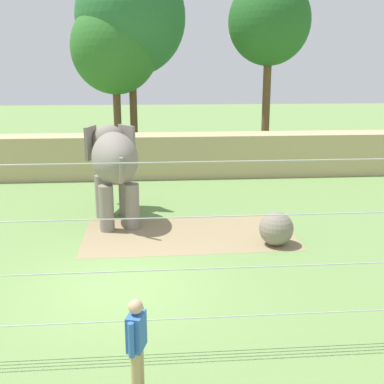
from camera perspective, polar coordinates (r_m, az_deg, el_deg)
The scene contains 10 objects.
ground_plane at distance 11.32m, azimuth -8.53°, elevation -11.26°, with size 120.00×120.00×0.00m, color #6B8E4C.
dirt_patch at distance 14.61m, azimuth -0.41°, elevation -5.04°, with size 6.39×3.48×0.01m, color #937F5B.
embankment_wall at distance 22.40m, azimuth -6.81°, elevation 4.37°, with size 36.00×1.80×1.97m, color tan.
elephant at distance 15.67m, azimuth -9.43°, elevation 3.76°, with size 2.05×4.07×3.05m.
enrichment_ball at distance 13.76m, azimuth 10.14°, elevation -4.37°, with size 0.98×0.98×0.98m, color gray.
cable_fence at distance 8.12m, azimuth -10.16°, elevation -8.05°, with size 12.71×0.27×3.60m.
zookeeper at distance 7.42m, azimuth -6.69°, elevation -17.92°, with size 0.31×0.59×1.67m.
tree_far_left at distance 28.88m, azimuth -7.42°, elevation 20.17°, with size 6.27×6.27×11.11m.
tree_left_of_centre at distance 28.14m, azimuth -9.31°, elevation 16.78°, with size 4.94×4.94×8.72m.
tree_behind_wall at distance 27.18m, azimuth 9.32°, elevation 19.56°, with size 4.41×4.41×9.74m.
Camera 1 is at (0.79, -10.18, 4.89)m, focal length 44.15 mm.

